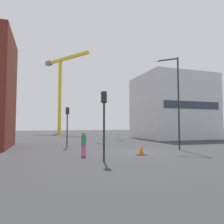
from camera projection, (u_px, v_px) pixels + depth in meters
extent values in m
plane|color=#333335|center=(136.00, 152.00, 17.41)|extent=(160.00, 160.00, 0.00)
cube|color=silver|center=(172.00, 107.00, 36.00)|extent=(11.53, 10.13, 10.47)
cube|color=#2D3847|center=(193.00, 105.00, 31.16)|extent=(9.68, 0.08, 1.10)
cylinder|color=yellow|center=(60.00, 97.00, 57.31)|extent=(0.90, 0.90, 19.66)
cube|color=yellow|center=(67.00, 58.00, 56.32)|extent=(9.44, 13.19, 0.70)
cube|color=slate|center=(49.00, 63.00, 60.94)|extent=(2.01, 2.16, 1.10)
cylinder|color=#232326|center=(179.00, 103.00, 19.01)|extent=(0.14, 0.14, 8.36)
cube|color=#232326|center=(168.00, 60.00, 19.65)|extent=(1.39, 1.32, 0.10)
ellipsoid|color=silver|center=(158.00, 61.00, 20.02)|extent=(0.44, 0.24, 0.16)
cylinder|color=#2D2D30|center=(67.00, 131.00, 20.92)|extent=(0.12, 0.12, 3.27)
cube|color=#2D2D30|center=(67.00, 111.00, 21.05)|extent=(0.36, 0.34, 0.70)
sphere|color=red|center=(69.00, 109.00, 21.04)|extent=(0.11, 0.11, 0.11)
sphere|color=#3C2905|center=(69.00, 111.00, 21.03)|extent=(0.11, 0.11, 0.11)
sphere|color=#07330F|center=(69.00, 113.00, 21.01)|extent=(0.11, 0.11, 0.11)
cylinder|color=#232326|center=(104.00, 132.00, 12.73)|extent=(0.12, 0.12, 3.53)
cube|color=#232326|center=(104.00, 97.00, 12.87)|extent=(0.37, 0.36, 0.70)
sphere|color=#390605|center=(101.00, 94.00, 12.93)|extent=(0.11, 0.11, 0.11)
sphere|color=#F2A514|center=(101.00, 97.00, 12.92)|extent=(0.11, 0.11, 0.11)
sphere|color=#07330F|center=(101.00, 101.00, 12.91)|extent=(0.11, 0.11, 0.11)
cylinder|color=#D14C8C|center=(82.00, 150.00, 14.90)|extent=(0.14, 0.14, 0.81)
cylinder|color=#D14C8C|center=(85.00, 151.00, 14.82)|extent=(0.14, 0.14, 0.81)
cylinder|color=#2D844C|center=(84.00, 140.00, 14.91)|extent=(0.34, 0.34, 0.68)
sphere|color=#8C6647|center=(84.00, 133.00, 14.94)|extent=(0.22, 0.22, 0.22)
cube|color=#9EA0A5|center=(119.00, 133.00, 29.77)|extent=(0.12, 1.96, 0.06)
cube|color=#9EA0A5|center=(119.00, 140.00, 29.71)|extent=(0.12, 1.96, 0.06)
cylinder|color=#9EA0A5|center=(122.00, 137.00, 28.91)|extent=(0.04, 0.04, 1.05)
cylinder|color=#9EA0A5|center=(119.00, 137.00, 29.73)|extent=(0.04, 0.04, 1.05)
cylinder|color=#9EA0A5|center=(117.00, 137.00, 30.56)|extent=(0.04, 0.04, 1.05)
cube|color=#B2B5BA|center=(100.00, 135.00, 25.25)|extent=(0.30, 2.14, 0.06)
cube|color=#B2B5BA|center=(100.00, 143.00, 25.19)|extent=(0.30, 2.14, 0.06)
cylinder|color=#B2B5BA|center=(103.00, 140.00, 24.34)|extent=(0.04, 0.04, 1.05)
cylinder|color=#B2B5BA|center=(100.00, 139.00, 25.22)|extent=(0.04, 0.04, 1.05)
cylinder|color=#B2B5BA|center=(97.00, 139.00, 26.09)|extent=(0.04, 0.04, 1.05)
cube|color=black|center=(141.00, 155.00, 15.53)|extent=(0.62, 0.62, 0.03)
cone|color=#E55B0F|center=(141.00, 151.00, 15.55)|extent=(0.48, 0.48, 0.63)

